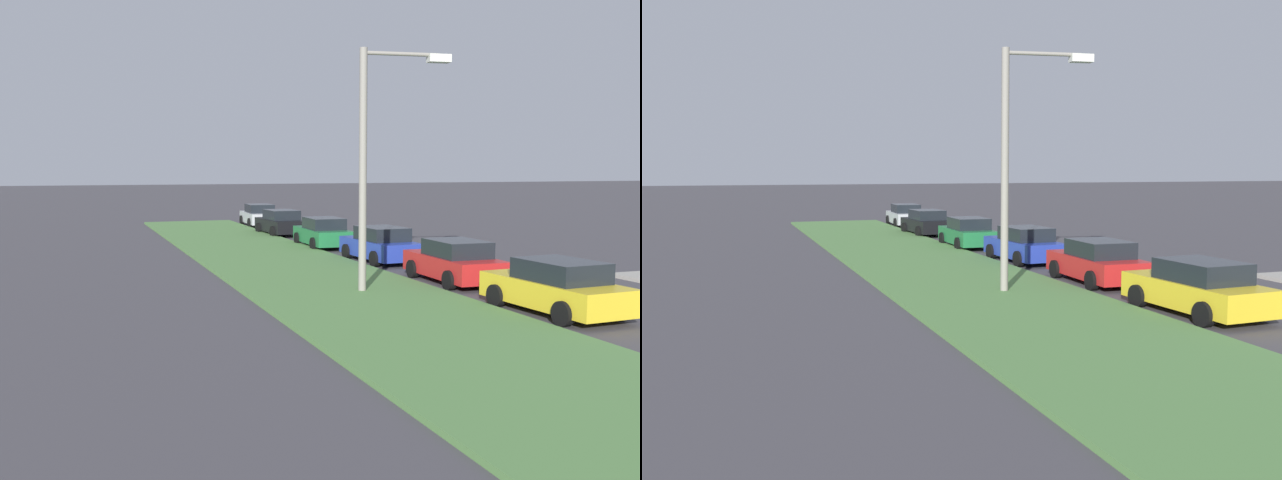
{
  "view_description": "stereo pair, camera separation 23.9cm",
  "coord_description": "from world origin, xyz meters",
  "views": [
    {
      "loc": [
        -10.28,
        15.39,
        3.94
      ],
      "look_at": [
        10.26,
        8.04,
        1.68
      ],
      "focal_mm": 39.84,
      "sensor_mm": 36.0,
      "label": 1
    },
    {
      "loc": [
        -10.36,
        15.17,
        3.94
      ],
      "look_at": [
        10.26,
        8.04,
        1.68
      ],
      "focal_mm": 39.84,
      "sensor_mm": 36.0,
      "label": 2
    }
  ],
  "objects": [
    {
      "name": "parked_car_silver",
      "position": [
        35.53,
        3.31,
        0.72
      ],
      "size": [
        4.38,
        2.17,
        1.47
      ],
      "rotation": [
        0.0,
        0.0,
        -0.05
      ],
      "color": "#B2B5BA",
      "rests_on": "ground"
    },
    {
      "name": "streetlight",
      "position": [
        9.7,
        6.48,
        4.39
      ],
      "size": [
        0.66,
        2.87,
        7.5
      ],
      "color": "gray",
      "rests_on": "ground"
    },
    {
      "name": "grass_median",
      "position": [
        10.0,
        7.35,
        0.06
      ],
      "size": [
        60.0,
        6.0,
        0.12
      ],
      "primitive_type": "cube",
      "color": "#517F42",
      "rests_on": "ground"
    },
    {
      "name": "parked_car_black",
      "position": [
        29.02,
        3.74,
        0.72
      ],
      "size": [
        4.37,
        2.16,
        1.47
      ],
      "rotation": [
        0.0,
        0.0,
        0.04
      ],
      "color": "black",
      "rests_on": "ground"
    },
    {
      "name": "parked_car_green",
      "position": [
        22.28,
        3.58,
        0.72
      ],
      "size": [
        4.35,
        2.11,
        1.47
      ],
      "rotation": [
        0.0,
        0.0,
        -0.03
      ],
      "color": "#1E6B38",
      "rests_on": "ground"
    },
    {
      "name": "parked_car_blue",
      "position": [
        16.45,
        3.16,
        0.72
      ],
      "size": [
        4.37,
        2.15,
        1.47
      ],
      "rotation": [
        0.0,
        0.0,
        0.04
      ],
      "color": "#23389E",
      "rests_on": "ground"
    },
    {
      "name": "parked_car_red",
      "position": [
        10.73,
        3.0,
        0.72
      ],
      "size": [
        4.34,
        2.1,
        1.47
      ],
      "rotation": [
        0.0,
        0.0,
        -0.02
      ],
      "color": "red",
      "rests_on": "ground"
    },
    {
      "name": "parked_car_yellow",
      "position": [
        5.27,
        3.09,
        0.72
      ],
      "size": [
        4.39,
        2.19,
        1.47
      ],
      "rotation": [
        0.0,
        0.0,
        0.05
      ],
      "color": "gold",
      "rests_on": "ground"
    }
  ]
}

